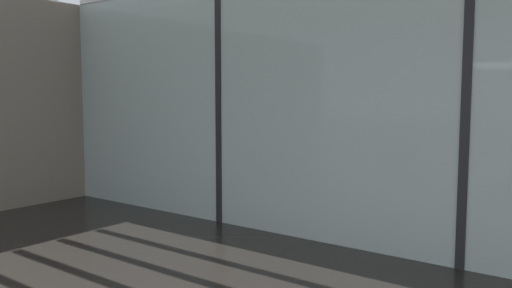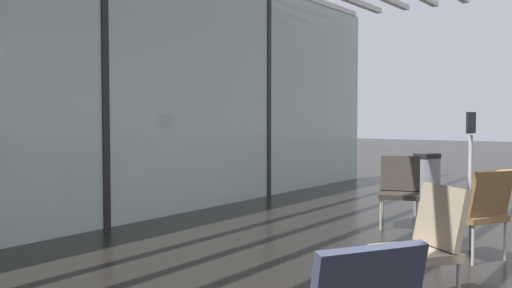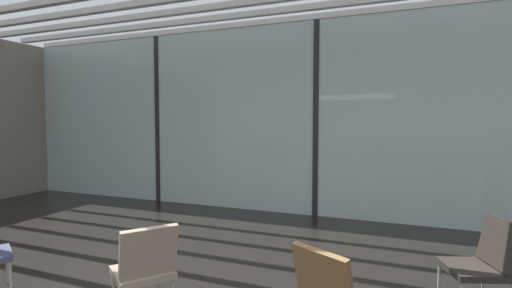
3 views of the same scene
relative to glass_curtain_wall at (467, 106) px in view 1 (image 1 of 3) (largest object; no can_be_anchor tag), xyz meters
The scene contains 3 objects.
glass_curtain_wall is the anchor object (origin of this frame).
window_mullion_0 3.50m from the glass_curtain_wall, behind, with size 0.10×0.12×3.59m, color black.
window_mullion_1 0.00m from the glass_curtain_wall, ahead, with size 0.10×0.12×3.59m, color black.
Camera 1 is at (1.43, -0.51, 1.90)m, focal length 35.35 mm.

